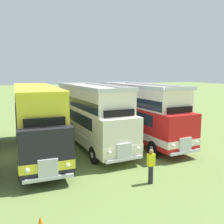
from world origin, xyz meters
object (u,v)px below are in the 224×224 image
Objects in this scene: bus_fifth_in_row at (91,114)px; bus_sixth_in_row at (140,111)px; marshal_person at (151,166)px; bus_fourth_in_row at (36,117)px.

bus_sixth_in_row is (3.91, -0.24, 0.00)m from bus_fifth_in_row.
bus_sixth_in_row is 7.91m from marshal_person.
bus_fifth_in_row is 3.92m from bus_sixth_in_row.
bus_fourth_in_row is 8.37m from marshal_person.
bus_sixth_in_row reaches higher than bus_fourth_in_row.
bus_fifth_in_row is 7.40m from marshal_person.
bus_fourth_in_row is at bearing -179.42° from bus_sixth_in_row.
bus_fifth_in_row is 5.89× the size of marshal_person.
bus_fifth_in_row reaches higher than bus_fourth_in_row.
bus_fifth_in_row is at bearing 176.48° from bus_sixth_in_row.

